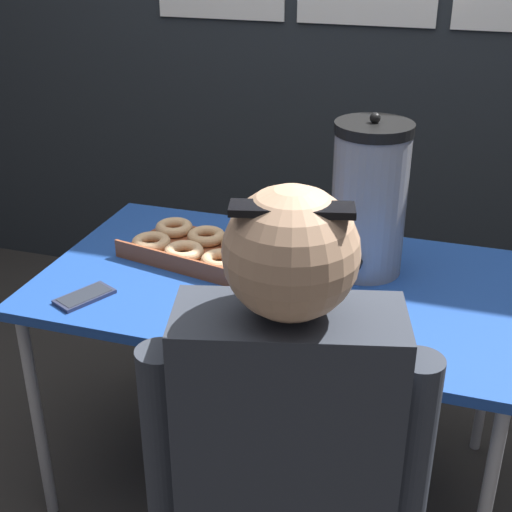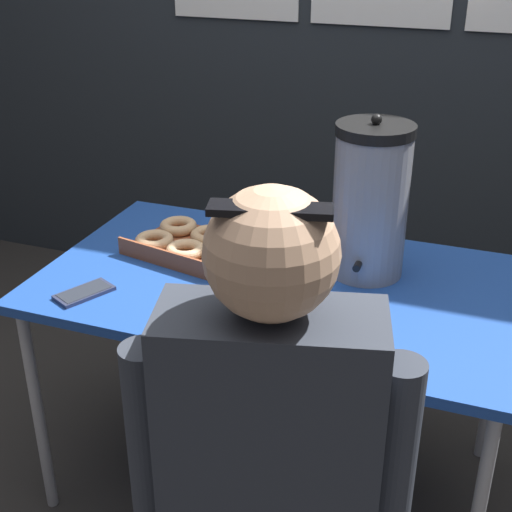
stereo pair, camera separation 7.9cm
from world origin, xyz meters
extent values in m
plane|color=#2D2B28|center=(0.00, 0.00, 0.00)|extent=(12.00, 12.00, 0.00)
cube|color=#1E479E|center=(0.00, 0.00, 0.69)|extent=(1.27, 0.75, 0.03)
cylinder|color=#ADADB2|center=(-0.59, -0.33, 0.34)|extent=(0.03, 0.03, 0.67)
cylinder|color=#ADADB2|center=(-0.59, 0.33, 0.34)|extent=(0.03, 0.03, 0.67)
cylinder|color=#ADADB2|center=(0.59, 0.33, 0.34)|extent=(0.03, 0.03, 0.67)
cube|color=brown|center=(-0.21, 0.07, 0.71)|extent=(0.54, 0.36, 0.02)
cube|color=brown|center=(-0.24, -0.05, 0.74)|extent=(0.49, 0.11, 0.04)
torus|color=#E3B582|center=(-0.40, 0.05, 0.73)|extent=(0.12, 0.12, 0.03)
torus|color=#E7BA87|center=(-0.28, 0.02, 0.73)|extent=(0.16, 0.16, 0.03)
torus|color=#DFB17E|center=(-0.16, 0.00, 0.73)|extent=(0.15, 0.15, 0.03)
torus|color=tan|center=(-0.05, -0.03, 0.73)|extent=(0.13, 0.13, 0.03)
torus|color=#DFB17E|center=(-0.38, 0.17, 0.73)|extent=(0.12, 0.12, 0.03)
torus|color=tan|center=(-0.26, 0.14, 0.73)|extent=(0.16, 0.16, 0.03)
torus|color=tan|center=(-0.15, 0.11, 0.73)|extent=(0.14, 0.14, 0.03)
torus|color=#E9BB88|center=(-0.02, 0.09, 0.73)|extent=(0.15, 0.15, 0.03)
cylinder|color=#939399|center=(0.21, 0.13, 0.90)|extent=(0.20, 0.20, 0.39)
cylinder|color=black|center=(0.21, 0.13, 1.10)|extent=(0.20, 0.20, 0.03)
sphere|color=black|center=(0.21, 0.13, 1.13)|extent=(0.03, 0.03, 0.03)
cylinder|color=black|center=(0.21, 0.02, 0.77)|extent=(0.02, 0.05, 0.02)
cube|color=#2D334C|center=(-0.45, -0.25, 0.71)|extent=(0.13, 0.17, 0.01)
cube|color=#2D333D|center=(-0.45, -0.25, 0.71)|extent=(0.11, 0.14, 0.00)
cube|color=#333842|center=(0.20, -0.64, 0.72)|extent=(0.43, 0.27, 0.55)
sphere|color=tan|center=(0.20, -0.64, 1.10)|extent=(0.23, 0.23, 0.23)
cube|color=black|center=(0.20, -0.67, 1.19)|extent=(0.20, 0.09, 0.01)
cylinder|color=#333842|center=(0.42, -0.59, 0.69)|extent=(0.09, 0.09, 0.44)
cylinder|color=#333842|center=(-0.02, -0.70, 0.69)|extent=(0.09, 0.09, 0.44)
camera|label=1|loc=(0.45, -1.64, 1.60)|focal=50.00mm
camera|label=2|loc=(0.53, -1.61, 1.60)|focal=50.00mm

